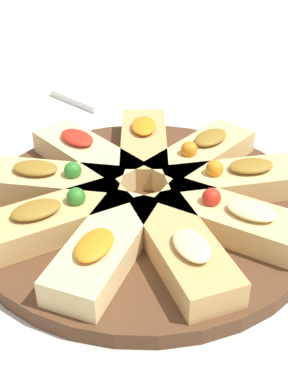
{
  "coord_description": "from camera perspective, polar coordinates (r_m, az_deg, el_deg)",
  "views": [
    {
      "loc": [
        0.3,
        0.39,
        0.36
      ],
      "look_at": [
        0.0,
        0.0,
        0.03
      ],
      "focal_mm": 50.0,
      "sensor_mm": 36.0,
      "label": 1
    }
  ],
  "objects": [
    {
      "name": "focaccia_slice_7",
      "position": [
        0.61,
        9.53,
        1.2
      ],
      "size": [
        0.17,
        0.12,
        0.04
      ],
      "color": "#DBB775",
      "rests_on": "serving_board"
    },
    {
      "name": "focaccia_slice_0",
      "position": [
        0.68,
        -0.03,
        5.01
      ],
      "size": [
        0.14,
        0.16,
        0.04
      ],
      "color": "tan",
      "rests_on": "serving_board"
    },
    {
      "name": "focaccia_slice_6",
      "position": [
        0.55,
        9.35,
        -2.85
      ],
      "size": [
        0.11,
        0.17,
        0.04
      ],
      "color": "#DBB775",
      "rests_on": "serving_board"
    },
    {
      "name": "focaccia_slice_1",
      "position": [
        0.66,
        -6.1,
        3.86
      ],
      "size": [
        0.07,
        0.16,
        0.04
      ],
      "color": "#E5C689",
      "rests_on": "serving_board"
    },
    {
      "name": "focaccia_slice_2",
      "position": [
        0.61,
        -9.64,
        0.99
      ],
      "size": [
        0.15,
        0.15,
        0.04
      ],
      "color": "#DBB775",
      "rests_on": "serving_board"
    },
    {
      "name": "napkin_stack",
      "position": [
        0.91,
        -4.83,
        10.76
      ],
      "size": [
        0.14,
        0.12,
        0.01
      ],
      "primitive_type": "cube",
      "rotation": [
        0.0,
        0.0,
        0.19
      ],
      "color": "white",
      "rests_on": "ground_plane"
    },
    {
      "name": "focaccia_slice_8",
      "position": [
        0.66,
        6.04,
        3.89
      ],
      "size": [
        0.16,
        0.09,
        0.04
      ],
      "color": "#DBB775",
      "rests_on": "serving_board"
    },
    {
      "name": "serving_board",
      "position": [
        0.6,
        0.0,
        -1.83
      ],
      "size": [
        0.38,
        0.38,
        0.02
      ],
      "primitive_type": "cylinder",
      "color": "#51331E",
      "rests_on": "ground_plane"
    },
    {
      "name": "focaccia_slice_4",
      "position": [
        0.51,
        -4.3,
        -5.97
      ],
      "size": [
        0.16,
        0.13,
        0.04
      ],
      "color": "#E5C689",
      "rests_on": "serving_board"
    },
    {
      "name": "focaccia_slice_5",
      "position": [
        0.51,
        4.14,
        -6.01
      ],
      "size": [
        0.1,
        0.17,
        0.04
      ],
      "color": "tan",
      "rests_on": "serving_board"
    },
    {
      "name": "focaccia_slice_3",
      "position": [
        0.56,
        -9.4,
        -2.78
      ],
      "size": [
        0.16,
        0.08,
        0.04
      ],
      "color": "tan",
      "rests_on": "serving_board"
    },
    {
      "name": "ground_plane",
      "position": [
        0.61,
        0.0,
        -2.51
      ],
      "size": [
        3.0,
        3.0,
        0.0
      ],
      "primitive_type": "plane",
      "color": "beige"
    }
  ]
}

